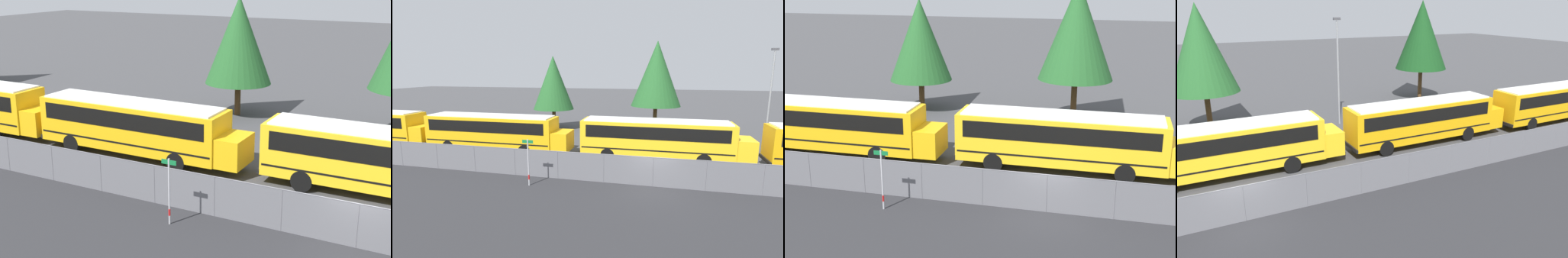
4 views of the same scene
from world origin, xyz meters
The scene contains 9 objects.
ground_plane centered at (0.00, 0.00, 0.00)m, with size 200.00×200.00×0.00m, color #424244.
road_strip centered at (0.00, -6.00, 0.00)m, with size 113.96×12.00×0.01m.
fence centered at (0.00, 0.00, 0.96)m, with size 80.03×0.07×1.89m.
school_bus_1 centered at (-13.66, 5.17, 1.96)m, with size 13.00×2.58×3.27m.
school_bus_2 centered at (0.27, 5.66, 1.96)m, with size 13.00×2.58×3.27m.
street_sign centered at (-7.49, -1.59, 1.57)m, with size 0.70×0.09×2.96m.
light_pole centered at (10.11, 12.88, 4.90)m, with size 0.60×0.24×9.03m.
tree_0 centered at (-0.21, 16.34, 6.67)m, with size 5.42×5.42×10.21m.
tree_3 centered at (-12.31, 16.76, 5.58)m, with size 4.88×4.88×8.77m.
Camera 2 is at (0.20, -18.28, 7.07)m, focal length 28.00 mm.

